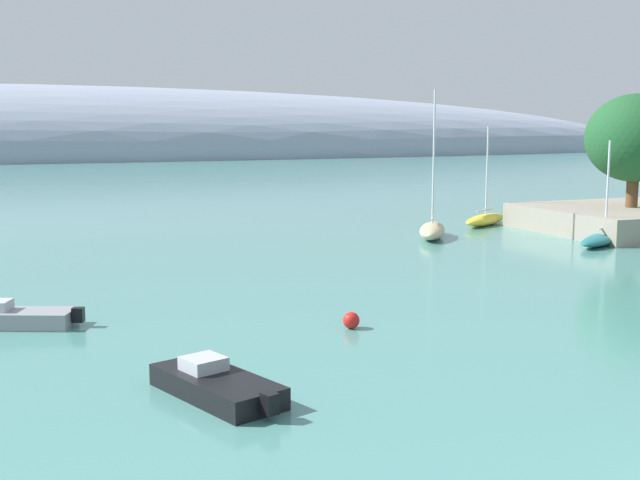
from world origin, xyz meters
TOP-DOWN VIEW (x-y plane):
  - shore_outcrop at (30.69, 36.23)m, footprint 15.41×12.63m
  - tree_clump_shore at (29.77, 36.02)m, footprint 7.17×7.17m
  - distant_ridge at (-12.06, 194.21)m, footprint 377.97×64.75m
  - sailboat_sand_near_shore at (14.24, 38.36)m, footprint 4.67×5.90m
  - sailboat_teal_mid_mooring at (23.67, 31.74)m, footprint 7.69×5.51m
  - sailboat_yellow_outer_mooring at (21.92, 43.34)m, footprint 6.25×4.79m
  - motorboat_black_foreground at (-8.24, 11.63)m, footprint 3.27×5.16m
  - motorboat_grey_alongside_breakwater at (-13.60, 22.71)m, footprint 5.11×3.34m
  - mooring_buoy_red at (-1.32, 17.43)m, footprint 0.66×0.66m

SIDE VIEW (x-z plane):
  - distant_ridge at x=-12.06m, z-range -17.32..17.32m
  - mooring_buoy_red at x=-1.32m, z-range 0.00..0.66m
  - motorboat_grey_alongside_breakwater at x=-13.60m, z-range -0.16..0.89m
  - motorboat_black_foreground at x=-8.24m, z-range -0.16..0.90m
  - sailboat_teal_mid_mooring at x=23.67m, z-range -3.02..3.87m
  - sailboat_yellow_outer_mooring at x=21.92m, z-range -3.40..4.38m
  - sailboat_sand_near_shore at x=14.24m, z-range -4.52..5.78m
  - shore_outcrop at x=30.69m, z-range 0.00..1.82m
  - tree_clump_shore at x=29.77m, z-range 2.75..11.10m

